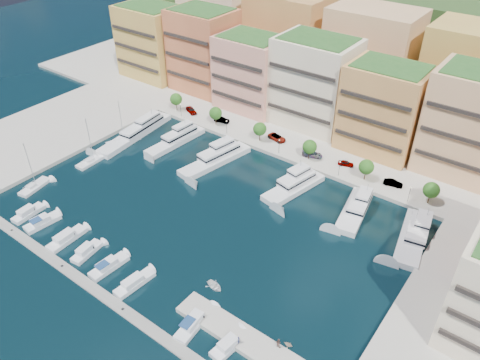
{
  "coord_description": "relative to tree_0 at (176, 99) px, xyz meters",
  "views": [
    {
      "loc": [
        56.53,
        -61.89,
        68.48
      ],
      "look_at": [
        3.48,
        8.93,
        6.0
      ],
      "focal_mm": 35.0,
      "sensor_mm": 36.0,
      "label": 1
    }
  ],
  "objects": [
    {
      "name": "ground",
      "position": [
        40.0,
        -33.5,
        -4.74
      ],
      "size": [
        400.0,
        400.0,
        0.0
      ],
      "primitive_type": "plane",
      "color": "black",
      "rests_on": "ground"
    },
    {
      "name": "north_quay",
      "position": [
        40.0,
        28.5,
        -4.74
      ],
      "size": [
        220.0,
        64.0,
        2.0
      ],
      "primitive_type": "cube",
      "color": "#9E998E",
      "rests_on": "ground"
    },
    {
      "name": "west_quay",
      "position": [
        -22.0,
        -41.5,
        -4.74
      ],
      "size": [
        34.0,
        76.0,
        2.0
      ],
      "primitive_type": "cube",
      "color": "#9E998E",
      "rests_on": "ground"
    },
    {
      "name": "hillside",
      "position": [
        40.0,
        76.5,
        -4.74
      ],
      "size": [
        240.0,
        40.0,
        58.0
      ],
      "primitive_type": "cube",
      "color": "#1B3716",
      "rests_on": "ground"
    },
    {
      "name": "south_pontoon",
      "position": [
        37.0,
        -63.5,
        -4.74
      ],
      "size": [
        72.0,
        2.2,
        0.35
      ],
      "primitive_type": "cube",
      "color": "gray",
      "rests_on": "ground"
    },
    {
      "name": "finger_pier",
      "position": [
        70.0,
        -55.5,
        -4.74
      ],
      "size": [
        32.0,
        5.0,
        2.0
      ],
      "primitive_type": "cube",
      "color": "#9E998E",
      "rests_on": "ground"
    },
    {
      "name": "apartment_0",
      "position": [
        -26.0,
        16.49,
        8.57
      ],
      "size": [
        22.0,
        16.5,
        24.8
      ],
      "color": "gold",
      "rests_on": "north_quay"
    },
    {
      "name": "apartment_1",
      "position": [
        -4.0,
        18.49,
        9.57
      ],
      "size": [
        20.0,
        16.5,
        26.8
      ],
      "color": "#D37746",
      "rests_on": "north_quay"
    },
    {
      "name": "apartment_2",
      "position": [
        17.0,
        16.49,
        7.57
      ],
      "size": [
        20.0,
        15.5,
        22.8
      ],
      "color": "tan",
      "rests_on": "north_quay"
    },
    {
      "name": "apartment_3",
      "position": [
        38.0,
        18.49,
        9.07
      ],
      "size": [
        22.0,
        16.5,
        25.8
      ],
      "color": "beige",
      "rests_on": "north_quay"
    },
    {
      "name": "apartment_4",
      "position": [
        60.0,
        16.49,
        8.07
      ],
      "size": [
        20.0,
        15.5,
        23.8
      ],
      "color": "#DC9B52",
      "rests_on": "north_quay"
    },
    {
      "name": "apartment_5",
      "position": [
        82.0,
        18.49,
        9.57
      ],
      "size": [
        22.0,
        16.5,
        26.8
      ],
      "color": "#E4AA78",
      "rests_on": "north_quay"
    },
    {
      "name": "backblock_0",
      "position": [
        -15.0,
        40.5,
        11.26
      ],
      "size": [
        26.0,
        18.0,
        30.0
      ],
      "primitive_type": "cube",
      "color": "beige",
      "rests_on": "north_quay"
    },
    {
      "name": "backblock_1",
      "position": [
        15.0,
        40.5,
        11.26
      ],
      "size": [
        26.0,
        18.0,
        30.0
      ],
      "primitive_type": "cube",
      "color": "#DC9B52",
      "rests_on": "north_quay"
    },
    {
      "name": "backblock_2",
      "position": [
        45.0,
        40.5,
        11.26
      ],
      "size": [
        26.0,
        18.0,
        30.0
      ],
      "primitive_type": "cube",
      "color": "#E4AA78",
      "rests_on": "north_quay"
    },
    {
      "name": "backblock_3",
      "position": [
        75.0,
        40.5,
        11.26
      ],
      "size": [
        26.0,
        18.0,
        30.0
      ],
      "primitive_type": "cube",
      "color": "gold",
      "rests_on": "north_quay"
    },
    {
      "name": "tree_0",
      "position": [
        0.0,
        0.0,
        0.0
      ],
      "size": [
        3.8,
        3.8,
        5.65
      ],
      "color": "#473323",
      "rests_on": "north_quay"
    },
    {
      "name": "tree_1",
      "position": [
        16.0,
        0.0,
        0.0
      ],
      "size": [
        3.8,
        3.8,
        5.65
      ],
      "color": "#473323",
      "rests_on": "north_quay"
    },
    {
      "name": "tree_2",
      "position": [
        32.0,
        0.0,
        0.0
      ],
      "size": [
        3.8,
        3.8,
        5.65
      ],
      "color": "#473323",
      "rests_on": "north_quay"
    },
    {
      "name": "tree_3",
      "position": [
        48.0,
        0.0,
        0.0
      ],
      "size": [
        3.8,
        3.8,
        5.65
      ],
      "color": "#473323",
      "rests_on": "north_quay"
    },
    {
      "name": "tree_4",
      "position": [
        64.0,
        0.0,
        0.0
      ],
      "size": [
        3.8,
        3.8,
        5.65
      ],
      "color": "#473323",
      "rests_on": "north_quay"
    },
    {
      "name": "tree_5",
      "position": [
        80.0,
        0.0,
        0.0
      ],
      "size": [
        3.8,
        3.8,
        5.65
      ],
      "color": "#473323",
      "rests_on": "north_quay"
    },
    {
      "name": "lamppost_0",
      "position": [
        4.0,
        -2.3,
        -0.92
      ],
      "size": [
        0.3,
        0.3,
        4.2
      ],
      "color": "black",
      "rests_on": "north_quay"
    },
    {
      "name": "lamppost_1",
      "position": [
        22.0,
        -2.3,
        -0.92
      ],
      "size": [
        0.3,
        0.3,
        4.2
      ],
      "color": "black",
      "rests_on": "north_quay"
    },
    {
      "name": "lamppost_2",
      "position": [
        40.0,
        -2.3,
        -0.92
      ],
      "size": [
        0.3,
        0.3,
        4.2
      ],
      "color": "black",
      "rests_on": "north_quay"
    },
    {
      "name": "lamppost_3",
      "position": [
        58.0,
        -2.3,
        -0.92
      ],
      "size": [
        0.3,
        0.3,
        4.2
      ],
      "color": "black",
      "rests_on": "north_quay"
    },
    {
      "name": "lamppost_4",
      "position": [
        76.0,
        -2.3,
        -0.92
      ],
      "size": [
        0.3,
        0.3,
        4.2
      ],
      "color": "black",
      "rests_on": "north_quay"
    },
    {
      "name": "yacht_0",
      "position": [
        0.5,
        -17.1,
        -3.53
      ],
      "size": [
        7.34,
        27.84,
        7.3
      ],
      "color": "silver",
      "rests_on": "ground"
    },
    {
      "name": "yacht_1",
      "position": [
        12.9,
        -13.68,
        -3.65
      ],
      "size": [
        5.49,
        20.16,
        7.3
      ],
      "color": "silver",
      "rests_on": "ground"
    },
    {
      "name": "yacht_2",
      "position": [
        28.32,
        -14.52,
        -3.53
      ],
      "size": [
        8.57,
        22.36,
        7.3
      ],
      "color": "silver",
      "rests_on": "ground"
    },
    {
      "name": "yacht_4",
      "position": [
        51.54,
        -12.73,
        -3.65
      ],
      "size": [
        8.55,
        18.53,
        7.3
      ],
      "color": "silver",
      "rests_on": "ground"
    },
    {
      "name": "yacht_5",
      "position": [
        67.51,
        -12.13,
        -3.53
      ],
      "size": [
        7.71,
        17.25,
        7.3
      ],
      "color": "silver",
      "rests_on": "ground"
    },
    {
      "name": "yacht_6",
      "position": [
        81.43,
        -13.05,
        -3.53
      ],
      "size": [
        8.51,
        19.29,
        7.3
      ],
      "color": "silver",
      "rests_on": "ground"
    },
    {
      "name": "cruiser_0",
      "position": [
        7.9,
        -58.08,
        -4.2
      ],
      "size": [
        3.1,
        7.73,
        2.55
      ],
      "color": "silver",
      "rests_on": "ground"
    },
    {
      "name": "cruiser_1",
      "position": [
        13.31,
        -58.1,
        -4.17
      ],
      "size": [
        3.69,
        8.12,
        2.66
      ],
      "color": "silver",
      "rests_on": "ground"
    },
    {
      "name": "cruiser_2",
      "position": [
        22.15,
        -58.1,
        -4.2
      ],
      "size": [
        3.2,
        9.05,
        2.55
      ],
      "color": "silver",
      "rests_on": "ground"
    },
    {
      "name": "cruiser_3",
      "position": [
        28.89,
        -58.08,
        -4.2
      ],
      "size": [
        3.37,
        7.39,
        2.55
      ],
      "color": "silver",
      "rests_on": "ground"
    },
    {
      "name": "cruiser_4",
      "position": [
        35.78,
        -58.11,
        -4.17
      ],
      "size": [
        3.15,
        8.47,
        2.66
      ],
      "color": "silver",
      "rests_on": "ground"
    },
    {
      "name": "cruiser_5",
      "position": [
        43.22,
        -58.09,
        -4.2
      ],
      "size": [
        3.15,
        8.65,
        2.55
      ],
      "color": "silver",
      "rests_on": "ground"
    },
    {
      "name": "cruiser_7",
      "position": [
        58.56,
        -58.12,
        -4.17
      ],
      "size": [
        3.49,
        9.25,
        2.66
      ],
      "color": "silver",
      "rests_on": "ground"
    },
    {
      "name": "cruiser_8",
      "position": [
        66.22,
        -58.08,
        -4.2
      ],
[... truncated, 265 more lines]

